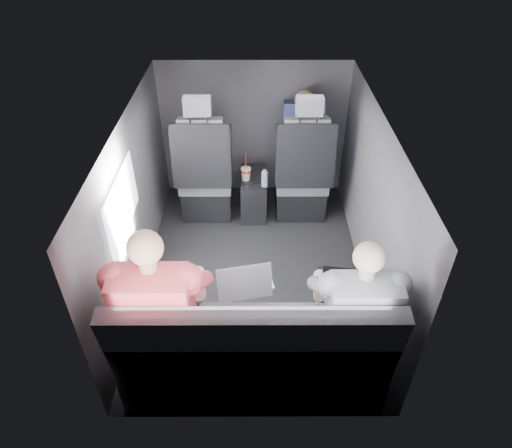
{
  "coord_description": "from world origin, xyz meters",
  "views": [
    {
      "loc": [
        0.01,
        -2.81,
        2.65
      ],
      "look_at": [
        0.02,
        -0.05,
        0.54
      ],
      "focal_mm": 32.0,
      "sensor_mm": 36.0,
      "label": 1
    }
  ],
  "objects_px": {
    "laptop_white": "(161,280)",
    "laptop_black": "(348,285)",
    "soda_cup": "(246,174)",
    "rear_bench": "(253,353)",
    "center_console": "(254,194)",
    "front_seat_left": "(206,178)",
    "passenger_rear_left": "(162,305)",
    "laptop_silver": "(245,281)",
    "water_bottle": "(265,179)",
    "passenger_front_right": "(303,133)",
    "passenger_rear_right": "(353,308)",
    "front_seat_right": "(302,178)"
  },
  "relations": [
    {
      "from": "front_seat_right",
      "to": "passenger_rear_right",
      "type": "xyz_separation_m",
      "value": [
        0.14,
        -1.81,
        0.22
      ]
    },
    {
      "from": "front_seat_left",
      "to": "laptop_white",
      "type": "bearing_deg",
      "value": -94.7
    },
    {
      "from": "soda_cup",
      "to": "passenger_rear_left",
      "type": "xyz_separation_m",
      "value": [
        -0.47,
        -1.77,
        0.17
      ]
    },
    {
      "from": "laptop_silver",
      "to": "front_seat_right",
      "type": "bearing_deg",
      "value": 72.59
    },
    {
      "from": "rear_bench",
      "to": "passenger_rear_left",
      "type": "height_order",
      "value": "passenger_rear_left"
    },
    {
      "from": "front_seat_left",
      "to": "passenger_front_right",
      "type": "relative_size",
      "value": 1.77
    },
    {
      "from": "laptop_white",
      "to": "center_console",
      "type": "bearing_deg",
      "value": 70.41
    },
    {
      "from": "front_seat_left",
      "to": "water_bottle",
      "type": "distance_m",
      "value": 0.57
    },
    {
      "from": "rear_bench",
      "to": "passenger_rear_left",
      "type": "distance_m",
      "value": 0.64
    },
    {
      "from": "laptop_silver",
      "to": "laptop_black",
      "type": "distance_m",
      "value": 0.64
    },
    {
      "from": "laptop_black",
      "to": "soda_cup",
      "type": "bearing_deg",
      "value": 112.33
    },
    {
      "from": "laptop_white",
      "to": "passenger_front_right",
      "type": "bearing_deg",
      "value": 60.66
    },
    {
      "from": "rear_bench",
      "to": "passenger_rear_right",
      "type": "xyz_separation_m",
      "value": [
        0.59,
        0.1,
        0.31
      ]
    },
    {
      "from": "front_seat_left",
      "to": "soda_cup",
      "type": "height_order",
      "value": "front_seat_left"
    },
    {
      "from": "water_bottle",
      "to": "soda_cup",
      "type": "bearing_deg",
      "value": 150.92
    },
    {
      "from": "front_seat_right",
      "to": "laptop_white",
      "type": "height_order",
      "value": "front_seat_right"
    },
    {
      "from": "water_bottle",
      "to": "passenger_rear_right",
      "type": "xyz_separation_m",
      "value": [
        0.5,
        -1.68,
        0.14
      ]
    },
    {
      "from": "water_bottle",
      "to": "laptop_white",
      "type": "distance_m",
      "value": 1.62
    },
    {
      "from": "laptop_silver",
      "to": "center_console",
      "type": "bearing_deg",
      "value": 88.22
    },
    {
      "from": "center_console",
      "to": "laptop_white",
      "type": "bearing_deg",
      "value": -109.59
    },
    {
      "from": "soda_cup",
      "to": "laptop_black",
      "type": "relative_size",
      "value": 0.7
    },
    {
      "from": "passenger_rear_left",
      "to": "passenger_rear_right",
      "type": "xyz_separation_m",
      "value": [
        1.13,
        0.0,
        -0.03
      ]
    },
    {
      "from": "front_seat_left",
      "to": "passenger_rear_left",
      "type": "distance_m",
      "value": 1.83
    },
    {
      "from": "passenger_rear_left",
      "to": "passenger_rear_right",
      "type": "bearing_deg",
      "value": 0.06
    },
    {
      "from": "center_console",
      "to": "laptop_silver",
      "type": "xyz_separation_m",
      "value": [
        -0.05,
        -1.64,
        0.43
      ]
    },
    {
      "from": "passenger_rear_left",
      "to": "passenger_rear_right",
      "type": "height_order",
      "value": "passenger_rear_left"
    },
    {
      "from": "laptop_white",
      "to": "laptop_black",
      "type": "height_order",
      "value": "laptop_white"
    },
    {
      "from": "soda_cup",
      "to": "laptop_black",
      "type": "bearing_deg",
      "value": -67.67
    },
    {
      "from": "rear_bench",
      "to": "passenger_rear_right",
      "type": "distance_m",
      "value": 0.68
    },
    {
      "from": "rear_bench",
      "to": "laptop_white",
      "type": "relative_size",
      "value": 4.27
    },
    {
      "from": "soda_cup",
      "to": "passenger_rear_right",
      "type": "bearing_deg",
      "value": -69.39
    },
    {
      "from": "front_seat_left",
      "to": "center_console",
      "type": "height_order",
      "value": "front_seat_left"
    },
    {
      "from": "passenger_rear_right",
      "to": "passenger_front_right",
      "type": "xyz_separation_m",
      "value": [
        -0.13,
        2.06,
        0.12
      ]
    },
    {
      "from": "center_console",
      "to": "soda_cup",
      "type": "relative_size",
      "value": 1.69
    },
    {
      "from": "center_console",
      "to": "passenger_rear_right",
      "type": "distance_m",
      "value": 1.98
    },
    {
      "from": "rear_bench",
      "to": "laptop_black",
      "type": "relative_size",
      "value": 3.93
    },
    {
      "from": "center_console",
      "to": "soda_cup",
      "type": "height_order",
      "value": "soda_cup"
    },
    {
      "from": "center_console",
      "to": "laptop_white",
      "type": "xyz_separation_m",
      "value": [
        -0.58,
        -1.63,
        0.44
      ]
    },
    {
      "from": "front_seat_left",
      "to": "water_bottle",
      "type": "xyz_separation_m",
      "value": [
        0.55,
        -0.13,
        0.08
      ]
    },
    {
      "from": "laptop_black",
      "to": "passenger_front_right",
      "type": "relative_size",
      "value": 0.57
    },
    {
      "from": "center_console",
      "to": "rear_bench",
      "type": "distance_m",
      "value": 1.94
    },
    {
      "from": "passenger_front_right",
      "to": "passenger_rear_left",
      "type": "bearing_deg",
      "value": -115.81
    },
    {
      "from": "front_seat_left",
      "to": "front_seat_right",
      "type": "relative_size",
      "value": 1.0
    },
    {
      "from": "laptop_black",
      "to": "laptop_silver",
      "type": "bearing_deg",
      "value": 176.16
    },
    {
      "from": "rear_bench",
      "to": "laptop_black",
      "type": "height_order",
      "value": "rear_bench"
    },
    {
      "from": "soda_cup",
      "to": "laptop_black",
      "type": "xyz_separation_m",
      "value": [
        0.66,
        -1.61,
        0.16
      ]
    },
    {
      "from": "front_seat_left",
      "to": "rear_bench",
      "type": "xyz_separation_m",
      "value": [
        0.45,
        -1.9,
        -0.09
      ]
    },
    {
      "from": "water_bottle",
      "to": "laptop_white",
      "type": "relative_size",
      "value": 0.45
    },
    {
      "from": "soda_cup",
      "to": "passenger_front_right",
      "type": "distance_m",
      "value": 0.66
    },
    {
      "from": "soda_cup",
      "to": "passenger_rear_left",
      "type": "relative_size",
      "value": 0.22
    }
  ]
}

